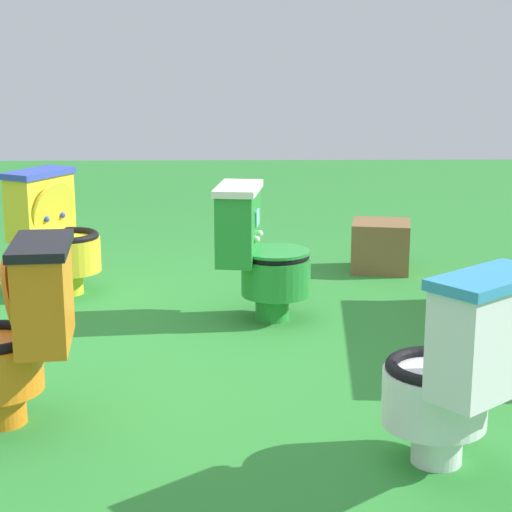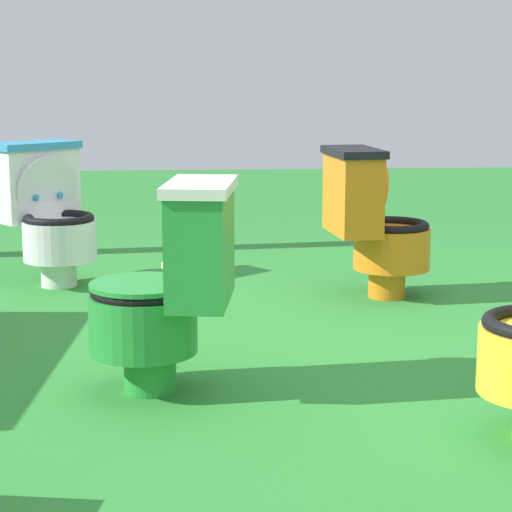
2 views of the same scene
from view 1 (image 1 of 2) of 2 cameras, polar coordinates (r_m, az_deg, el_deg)
The scene contains 6 objects.
ground at distance 4.37m, azimuth -6.42°, elevation -5.82°, with size 14.00×14.00×0.00m, color #2D8433.
toilet_green at distance 4.66m, azimuth 0.20°, elevation 0.26°, with size 0.47×0.54×0.73m.
toilet_orange at distance 3.50m, azimuth -15.21°, elevation -4.74°, with size 0.45×0.53×0.73m.
toilet_yellow at distance 5.31m, azimuth -12.86°, elevation 1.61°, with size 0.59×0.62×0.73m.
toilet_white at distance 3.09m, azimuth 12.97°, elevation -7.11°, with size 0.64×0.62×0.73m.
small_crate at distance 5.78m, azimuth 8.08°, elevation 0.64°, with size 0.37×0.35×0.32m, color brown.
Camera 1 is at (4.10, 0.40, 1.45)m, focal length 61.75 mm.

